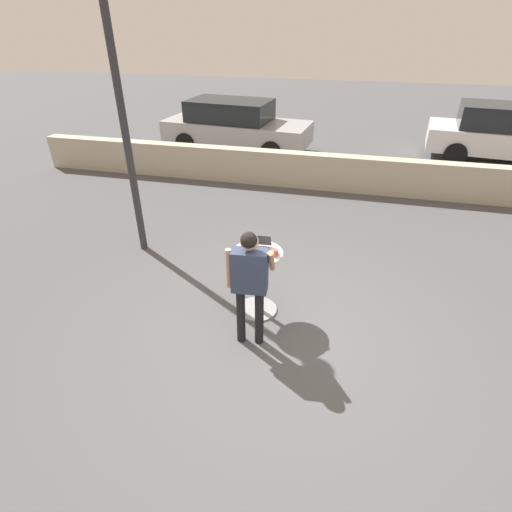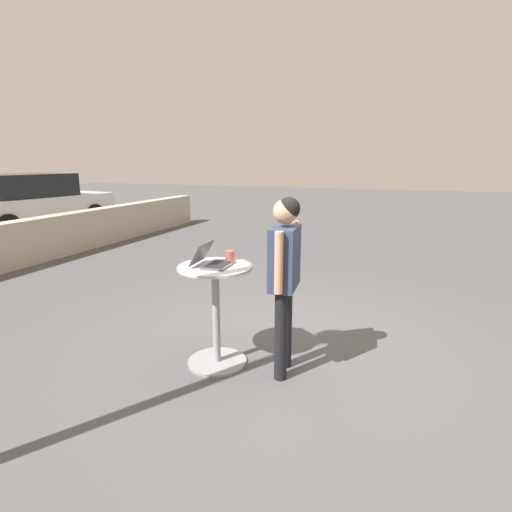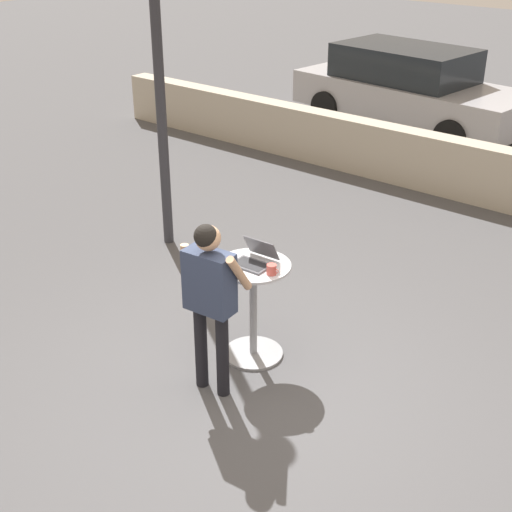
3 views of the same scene
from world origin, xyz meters
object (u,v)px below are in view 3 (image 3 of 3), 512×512
Objects in this scene: cafe_table at (253,304)px; standing_person at (209,289)px; coffee_mug at (272,270)px; parked_car_further_down at (410,88)px; laptop at (255,258)px.

standing_person is (0.06, -0.63, 0.45)m from cafe_table.
parked_car_further_down is at bearing 109.90° from coffee_mug.
parked_car_further_down is (-2.76, 7.63, -0.25)m from coffee_mug.
cafe_table is 7.94× the size of coffee_mug.
cafe_table is 2.76× the size of laptop.
laptop is at bearing 95.39° from standing_person.
cafe_table is 0.21× the size of parked_car_further_down.
cafe_table is 0.51m from coffee_mug.
cafe_table is at bearing -71.61° from parked_car_further_down.
laptop is 0.25m from coffee_mug.
standing_person is 8.62m from parked_car_further_down.
laptop is 2.88× the size of coffee_mug.
laptop is (-0.00, 0.03, 0.46)m from cafe_table.
laptop is 7.97m from parked_car_further_down.
parked_car_further_down is at bearing 107.43° from standing_person.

